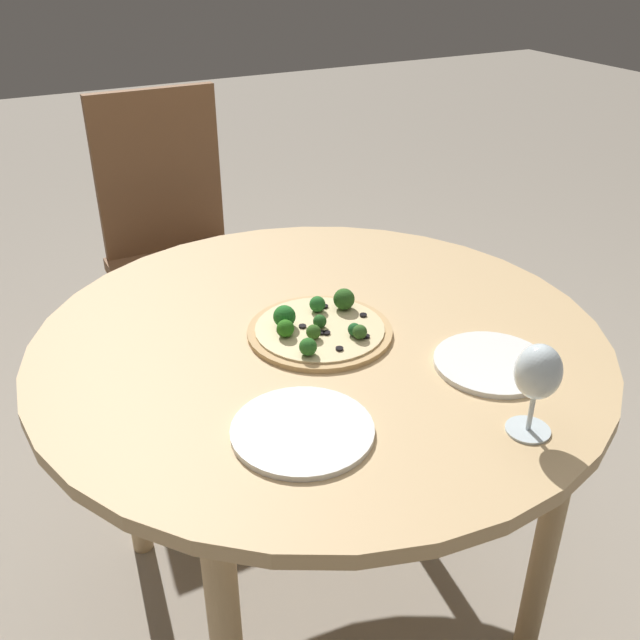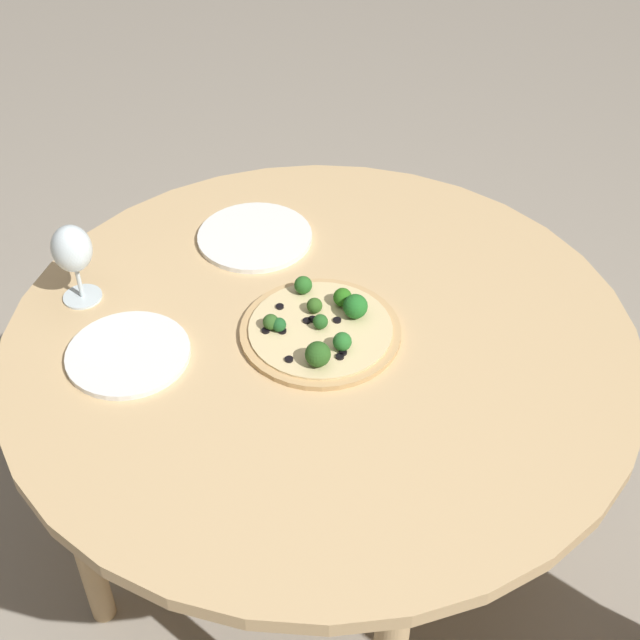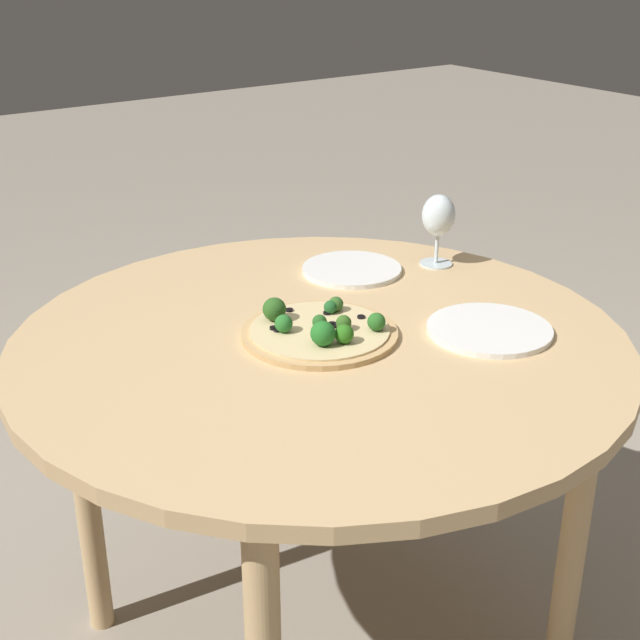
{
  "view_description": "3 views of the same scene",
  "coord_description": "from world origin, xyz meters",
  "px_view_note": "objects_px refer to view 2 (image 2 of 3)",
  "views": [
    {
      "loc": [
        0.53,
        1.02,
        1.39
      ],
      "look_at": [
        0.0,
        0.0,
        0.74
      ],
      "focal_mm": 40.0,
      "sensor_mm": 36.0,
      "label": 1
    },
    {
      "loc": [
        -0.94,
        -0.6,
        1.72
      ],
      "look_at": [
        0.0,
        0.0,
        0.74
      ],
      "focal_mm": 50.0,
      "sensor_mm": 36.0,
      "label": 2
    },
    {
      "loc": [
        1.14,
        -0.81,
        1.36
      ],
      "look_at": [
        0.0,
        0.0,
        0.74
      ],
      "focal_mm": 50.0,
      "sensor_mm": 36.0,
      "label": 3
    }
  ],
  "objects_px": {
    "pizza": "(321,328)",
    "wine_glass": "(72,251)",
    "plate_near": "(255,237)",
    "plate_far": "(128,354)"
  },
  "relations": [
    {
      "from": "pizza",
      "to": "wine_glass",
      "type": "distance_m",
      "value": 0.44
    },
    {
      "from": "pizza",
      "to": "wine_glass",
      "type": "xyz_separation_m",
      "value": [
        -0.15,
        0.41,
        0.09
      ]
    },
    {
      "from": "wine_glass",
      "to": "pizza",
      "type": "bearing_deg",
      "value": -69.98
    },
    {
      "from": "wine_glass",
      "to": "plate_near",
      "type": "height_order",
      "value": "wine_glass"
    },
    {
      "from": "plate_near",
      "to": "plate_far",
      "type": "xyz_separation_m",
      "value": [
        -0.38,
        -0.02,
        -0.0
      ]
    },
    {
      "from": "plate_near",
      "to": "plate_far",
      "type": "relative_size",
      "value": 1.07
    },
    {
      "from": "plate_near",
      "to": "pizza",
      "type": "bearing_deg",
      "value": -122.18
    },
    {
      "from": "pizza",
      "to": "plate_near",
      "type": "bearing_deg",
      "value": 57.82
    },
    {
      "from": "pizza",
      "to": "plate_near",
      "type": "height_order",
      "value": "pizza"
    },
    {
      "from": "pizza",
      "to": "plate_far",
      "type": "height_order",
      "value": "pizza"
    }
  ]
}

